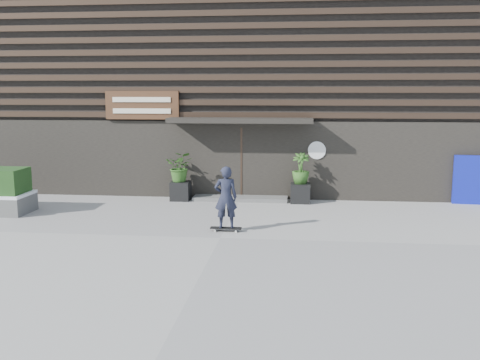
# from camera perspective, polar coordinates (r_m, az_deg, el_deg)

# --- Properties ---
(ground) EXTENTS (80.00, 80.00, 0.00)m
(ground) POSITION_cam_1_polar(r_m,az_deg,el_deg) (12.84, -2.10, -6.14)
(ground) COLOR #979590
(ground) RESTS_ON ground
(entrance_step) EXTENTS (3.00, 0.80, 0.12)m
(entrance_step) POSITION_cam_1_polar(r_m,az_deg,el_deg) (17.28, 0.05, -1.93)
(entrance_step) COLOR #52524F
(entrance_step) RESTS_ON ground
(planter_pot_left) EXTENTS (0.60, 0.60, 0.60)m
(planter_pot_left) POSITION_cam_1_polar(r_m,az_deg,el_deg) (17.34, -6.28, -1.14)
(planter_pot_left) COLOR black
(planter_pot_left) RESTS_ON ground
(bamboo_left) EXTENTS (0.86, 0.75, 0.96)m
(bamboo_left) POSITION_cam_1_polar(r_m,az_deg,el_deg) (17.21, -6.32, 1.41)
(bamboo_left) COLOR #2D591E
(bamboo_left) RESTS_ON planter_pot_left
(planter_pot_right) EXTENTS (0.60, 0.60, 0.60)m
(planter_pot_right) POSITION_cam_1_polar(r_m,az_deg,el_deg) (16.94, 6.38, -1.39)
(planter_pot_right) COLOR black
(planter_pot_right) RESTS_ON ground
(bamboo_right) EXTENTS (0.54, 0.54, 0.96)m
(bamboo_right) POSITION_cam_1_polar(r_m,az_deg,el_deg) (16.82, 6.43, 1.23)
(bamboo_right) COLOR #2D591E
(bamboo_right) RESTS_ON planter_pot_right
(building) EXTENTS (18.00, 11.00, 8.00)m
(building) POSITION_cam_1_polar(r_m,az_deg,el_deg) (22.30, 1.51, 10.72)
(building) COLOR black
(building) RESTS_ON ground
(skateboarder) EXTENTS (0.78, 0.45, 1.63)m
(skateboarder) POSITION_cam_1_polar(r_m,az_deg,el_deg) (13.25, -1.51, -1.86)
(skateboarder) COLOR black
(skateboarder) RESTS_ON ground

